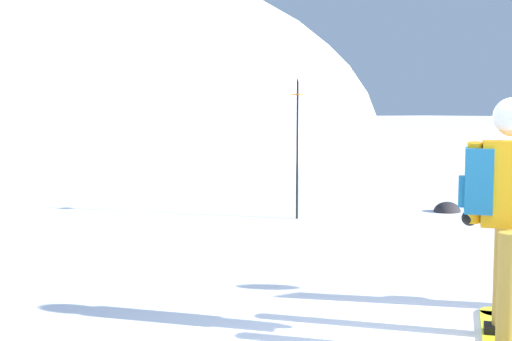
# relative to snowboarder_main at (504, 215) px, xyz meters

# --- Properties ---
(ridge_peak_main) EXTENTS (32.68, 29.41, 17.06)m
(ridge_peak_main) POSITION_rel_snowboarder_main_xyz_m (2.93, 28.12, -0.92)
(ridge_peak_main) COLOR white
(ridge_peak_main) RESTS_ON ground
(ridge_peak_far) EXTENTS (20.52, 18.47, 7.68)m
(ridge_peak_far) POSITION_rel_snowboarder_main_xyz_m (23.48, 44.68, -0.92)
(ridge_peak_far) COLOR white
(ridge_peak_far) RESTS_ON ground
(snowboarder_main) EXTENTS (1.44, 1.33, 1.71)m
(snowboarder_main) POSITION_rel_snowboarder_main_xyz_m (0.00, 0.00, 0.00)
(snowboarder_main) COLOR yellow
(snowboarder_main) RESTS_ON ground
(piste_marker_near) EXTENTS (0.20, 0.20, 2.12)m
(piste_marker_near) POSITION_rel_snowboarder_main_xyz_m (1.89, 5.24, 0.29)
(piste_marker_near) COLOR black
(piste_marker_near) RESTS_ON ground
(rock_dark) EXTENTS (0.46, 0.39, 0.32)m
(rock_dark) POSITION_rel_snowboarder_main_xyz_m (4.35, 4.55, -0.92)
(rock_dark) COLOR #282628
(rock_dark) RESTS_ON ground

